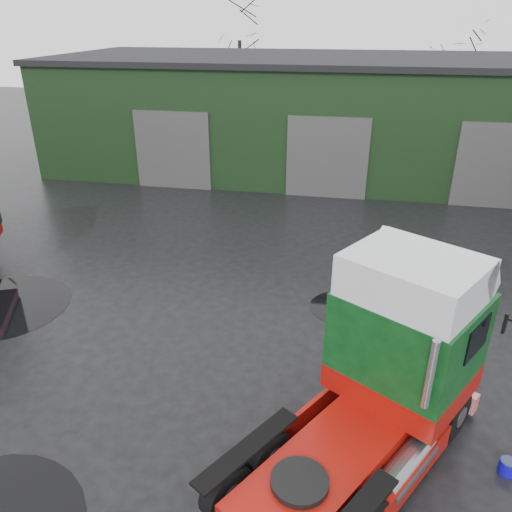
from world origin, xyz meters
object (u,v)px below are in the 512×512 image
Objects in this scene: wash_bucket at (507,467)px; tree_back_a at (240,67)px; warehouse at (335,113)px; tree_back_b at (452,85)px; hero_tractor at (357,387)px.

tree_back_a reaches higher than wash_bucket.
warehouse is 23.20m from wash_bucket.
warehouse is at bearing -51.34° from tree_back_a.
warehouse is 4.32× the size of tree_back_b.
warehouse is 4.77× the size of hero_tractor.
tree_back_a is at bearing 138.28° from hero_tractor.
wash_bucket is at bearing -77.98° from warehouse.
warehouse reaches higher than wash_bucket.
warehouse is 12.90m from tree_back_a.
hero_tractor reaches higher than wash_bucket.
hero_tractor is 20.31× the size of wash_bucket.
hero_tractor is 34.48m from tree_back_a.
tree_back_b is (8.00, 10.00, 0.59)m from warehouse.
tree_back_b reaches higher than hero_tractor.
tree_back_b is at bearing 51.34° from warehouse.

